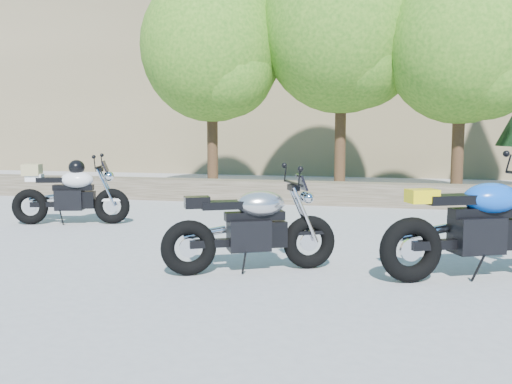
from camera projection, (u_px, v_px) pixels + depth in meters
ground at (224, 256)px, 7.58m from camera, size 90.00×90.00×0.00m
stone_wall at (295, 192)px, 12.86m from camera, size 22.00×0.55×0.50m
hillside at (413, 28)px, 33.07m from camera, size 80.00×30.00×15.00m
tree_decid_left at (215, 52)px, 14.63m from camera, size 3.67×3.67×5.62m
tree_decid_mid at (346, 34)px, 14.19m from camera, size 4.08×4.08×6.24m
tree_decid_right at (467, 49)px, 13.01m from camera, size 3.54×3.54×5.41m
silver_bike at (252, 229)px, 6.67m from camera, size 1.94×1.10×1.05m
white_bike at (70, 193)px, 10.02m from camera, size 2.01×0.84×1.14m
blue_bike at (480, 228)px, 6.37m from camera, size 2.20×1.20×1.19m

